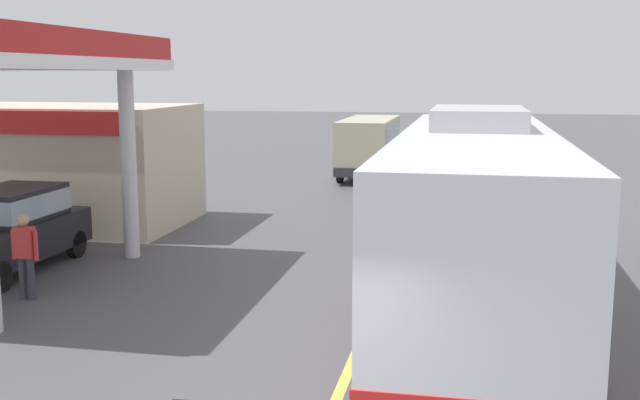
# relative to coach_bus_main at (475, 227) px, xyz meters

# --- Properties ---
(ground) EXTENTS (120.00, 120.00, 0.00)m
(ground) POSITION_rel_coach_bus_main_xyz_m (-1.76, 12.91, -1.72)
(ground) COLOR #4C4C51
(lane_divider_stripe) EXTENTS (0.16, 50.00, 0.01)m
(lane_divider_stripe) POSITION_rel_coach_bus_main_xyz_m (-1.76, 7.91, -1.72)
(lane_divider_stripe) COLOR #D8CC4C
(lane_divider_stripe) RESTS_ON ground
(coach_bus_main) EXTENTS (2.60, 11.04, 3.69)m
(coach_bus_main) POSITION_rel_coach_bus_main_xyz_m (0.00, 0.00, 0.00)
(coach_bus_main) COLOR silver
(coach_bus_main) RESTS_ON ground
(gas_station_roadside) EXTENTS (9.10, 11.95, 5.10)m
(gas_station_roadside) POSITION_rel_coach_bus_main_xyz_m (-11.61, 4.92, 0.91)
(gas_station_roadside) COLOR #B21E1E
(gas_station_roadside) RESTS_ON ground
(car_at_pump) EXTENTS (1.70, 4.20, 1.82)m
(car_at_pump) POSITION_rel_coach_bus_main_xyz_m (-9.93, 1.70, -0.71)
(car_at_pump) COLOR black
(car_at_pump) RESTS_ON ground
(minibus_opposing_lane) EXTENTS (2.04, 6.13, 2.44)m
(minibus_opposing_lane) POSITION_rel_coach_bus_main_xyz_m (-4.31, 18.60, -0.25)
(minibus_opposing_lane) COLOR #BFB799
(minibus_opposing_lane) RESTS_ON ground
(pedestrian_near_pump) EXTENTS (0.55, 0.22, 1.66)m
(pedestrian_near_pump) POSITION_rel_coach_bus_main_xyz_m (-8.38, -0.17, -0.79)
(pedestrian_near_pump) COLOR #33333F
(pedestrian_near_pump) RESTS_ON ground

